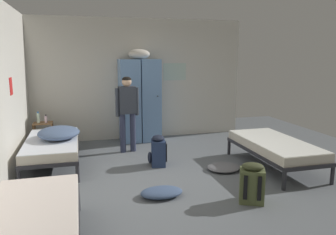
% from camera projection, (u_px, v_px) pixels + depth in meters
% --- Properties ---
extents(ground_plane, '(8.99, 8.99, 0.00)m').
position_uv_depth(ground_plane, '(173.00, 179.00, 5.26)').
color(ground_plane, slate).
extents(room_backdrop, '(4.96, 5.68, 2.76)m').
position_uv_depth(room_backdrop, '(83.00, 87.00, 5.93)').
color(room_backdrop, beige).
rests_on(room_backdrop, ground_plane).
extents(locker_bank, '(0.90, 0.55, 2.07)m').
position_uv_depth(locker_bank, '(140.00, 99.00, 7.46)').
color(locker_bank, '#6B93C6').
rests_on(locker_bank, ground_plane).
extents(shelf_unit, '(0.38, 0.30, 0.57)m').
position_uv_depth(shelf_unit, '(44.00, 133.00, 6.86)').
color(shelf_unit, brown).
rests_on(shelf_unit, ground_plane).
extents(bed_left_rear, '(0.90, 1.90, 0.49)m').
position_uv_depth(bed_left_rear, '(52.00, 145.00, 5.82)').
color(bed_left_rear, '#28282D').
rests_on(bed_left_rear, ground_plane).
extents(bed_left_front, '(0.90, 1.90, 0.49)m').
position_uv_depth(bed_left_front, '(31.00, 222.00, 3.16)').
color(bed_left_front, '#28282D').
rests_on(bed_left_front, ground_plane).
extents(bed_right, '(0.90, 1.90, 0.49)m').
position_uv_depth(bed_right, '(275.00, 146.00, 5.75)').
color(bed_right, '#28282D').
rests_on(bed_right, ground_plane).
extents(bedding_heap, '(0.71, 0.84, 0.20)m').
position_uv_depth(bedding_heap, '(59.00, 133.00, 5.85)').
color(bedding_heap, slate).
rests_on(bedding_heap, bed_left_rear).
extents(person_traveler, '(0.48, 0.23, 1.52)m').
position_uv_depth(person_traveler, '(127.00, 107.00, 6.60)').
color(person_traveler, '#2D334C').
rests_on(person_traveler, ground_plane).
extents(water_bottle, '(0.06, 0.06, 0.23)m').
position_uv_depth(water_bottle, '(38.00, 118.00, 6.79)').
color(water_bottle, silver).
rests_on(water_bottle, shelf_unit).
extents(lotion_bottle, '(0.06, 0.06, 0.17)m').
position_uv_depth(lotion_bottle, '(46.00, 119.00, 6.78)').
color(lotion_bottle, beige).
rests_on(lotion_bottle, shelf_unit).
extents(backpack_navy, '(0.37, 0.36, 0.55)m').
position_uv_depth(backpack_navy, '(158.00, 151.00, 5.88)').
color(backpack_navy, navy).
rests_on(backpack_navy, ground_plane).
extents(backpack_olive, '(0.39, 0.41, 0.55)m').
position_uv_depth(backpack_olive, '(252.00, 183.00, 4.41)').
color(backpack_olive, '#566038').
rests_on(backpack_olive, ground_plane).
extents(clothes_pile_grey, '(0.58, 0.51, 0.10)m').
position_uv_depth(clothes_pile_grey, '(224.00, 167.00, 5.68)').
color(clothes_pile_grey, slate).
rests_on(clothes_pile_grey, ground_plane).
extents(clothes_pile_denim, '(0.60, 0.39, 0.12)m').
position_uv_depth(clothes_pile_denim, '(162.00, 192.00, 4.61)').
color(clothes_pile_denim, '#42567A').
rests_on(clothes_pile_denim, ground_plane).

